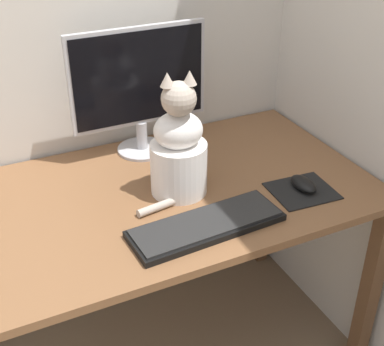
{
  "coord_description": "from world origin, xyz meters",
  "views": [
    {
      "loc": [
        -0.5,
        -1.26,
        1.58
      ],
      "look_at": [
        0.05,
        -0.12,
        0.83
      ],
      "focal_mm": 50.0,
      "sensor_mm": 36.0,
      "label": 1
    }
  ],
  "objects_px": {
    "keyboard": "(206,225)",
    "computer_mouse_right": "(303,184)",
    "monitor": "(139,85)",
    "cat": "(179,150)"
  },
  "relations": [
    {
      "from": "monitor",
      "to": "computer_mouse_right",
      "type": "xyz_separation_m",
      "value": [
        0.35,
        -0.44,
        -0.22
      ]
    },
    {
      "from": "keyboard",
      "to": "computer_mouse_right",
      "type": "distance_m",
      "value": 0.36
    },
    {
      "from": "monitor",
      "to": "keyboard",
      "type": "height_order",
      "value": "monitor"
    },
    {
      "from": "cat",
      "to": "monitor",
      "type": "bearing_deg",
      "value": 102.24
    },
    {
      "from": "keyboard",
      "to": "computer_mouse_right",
      "type": "xyz_separation_m",
      "value": [
        0.35,
        0.05,
        0.01
      ]
    },
    {
      "from": "monitor",
      "to": "keyboard",
      "type": "xyz_separation_m",
      "value": [
        -0.01,
        -0.49,
        -0.22
      ]
    },
    {
      "from": "monitor",
      "to": "keyboard",
      "type": "distance_m",
      "value": 0.54
    },
    {
      "from": "monitor",
      "to": "keyboard",
      "type": "bearing_deg",
      "value": -90.69
    },
    {
      "from": "cat",
      "to": "keyboard",
      "type": "bearing_deg",
      "value": -81.77
    },
    {
      "from": "monitor",
      "to": "cat",
      "type": "relative_size",
      "value": 1.2
    }
  ]
}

